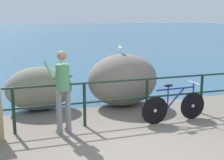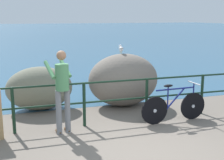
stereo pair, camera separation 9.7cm
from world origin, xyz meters
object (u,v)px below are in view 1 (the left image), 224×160
at_px(bicycle, 174,106).
at_px(breakwater_boulder_main, 123,80).
at_px(person_at_railing, 63,88).
at_px(seagull, 120,48).
at_px(breakwater_boulder_left, 39,89).

relative_size(bicycle, breakwater_boulder_main, 0.86).
bearing_deg(person_at_railing, breakwater_boulder_main, -63.97).
relative_size(breakwater_boulder_main, seagull, 5.76).
height_order(breakwater_boulder_main, seagull, seagull).
xyz_separation_m(breakwater_boulder_main, seagull, (-0.05, 0.09, 0.87)).
relative_size(bicycle, seagull, 4.96).
bearing_deg(breakwater_boulder_main, person_at_railing, -140.42).
bearing_deg(seagull, breakwater_boulder_main, -141.92).
xyz_separation_m(bicycle, breakwater_boulder_main, (-0.69, 1.67, 0.34)).
bearing_deg(breakwater_boulder_main, seagull, 118.15).
relative_size(person_at_railing, breakwater_boulder_main, 0.90).
relative_size(person_at_railing, breakwater_boulder_left, 1.02).
bearing_deg(seagull, bicycle, -147.26).
height_order(bicycle, breakwater_boulder_main, breakwater_boulder_main).
bearing_deg(breakwater_boulder_main, breakwater_boulder_left, 172.72).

